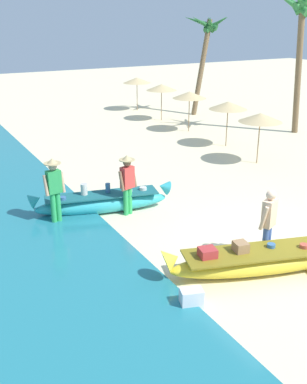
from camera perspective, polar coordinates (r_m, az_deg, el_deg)
The scene contains 14 objects.
ground_plane at distance 11.56m, azimuth 14.02°, elevation -6.51°, with size 80.00×80.00×0.00m, color beige.
boat_yellow_foreground at distance 10.33m, azimuth 13.59°, elevation -8.14°, with size 4.56×2.03×0.83m.
boat_cyan_midground at distance 13.04m, azimuth -6.40°, elevation -1.26°, with size 4.04×1.51×0.87m.
person_vendor_hatted at distance 12.62m, azimuth -3.26°, elevation 1.40°, with size 0.58×0.44×1.73m.
person_tourist_customer at distance 10.60m, azimuth 14.10°, elevation -3.46°, with size 0.59×0.41×1.67m.
person_vendor_assistant at distance 12.19m, azimuth -12.23°, elevation 0.61°, with size 0.57×0.44×1.85m.
parasol_row_0 at distance 17.50m, azimuth 13.15°, elevation 9.00°, with size 1.60×1.60×1.91m.
parasol_row_1 at distance 19.72m, azimuth 9.25°, elevation 10.57°, with size 1.60×1.60×1.91m.
parasol_row_2 at distance 22.23m, azimuth 4.50°, elevation 11.93°, with size 1.60×1.60×1.91m.
parasol_row_3 at distance 24.67m, azimuth 1.01°, elevation 12.88°, with size 1.60×1.60×1.91m.
parasol_row_4 at distance 27.50m, azimuth -2.08°, elevation 13.70°, with size 1.60×1.60×1.91m.
palm_tree_tall_inland at distance 22.46m, azimuth 17.93°, elevation 20.04°, with size 2.78×2.94×6.41m.
palm_tree_leaning_seaward at distance 26.56m, azimuth 6.68°, elevation 18.89°, with size 2.41×2.49×5.41m.
cooler_box at distance 8.98m, azimuth 4.73°, elevation -13.07°, with size 0.43×0.29×0.39m, color silver.
Camera 1 is at (-7.24, -7.36, 5.21)m, focal length 42.92 mm.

